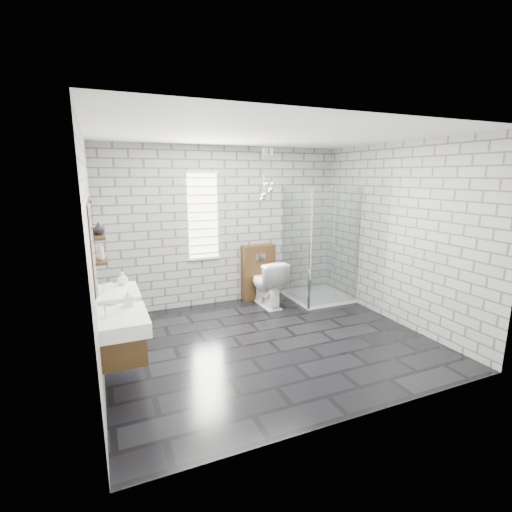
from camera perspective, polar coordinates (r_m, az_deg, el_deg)
floor at (r=5.21m, az=2.05°, el=-13.04°), size 4.20×3.60×0.02m
ceiling at (r=4.73m, az=2.32°, el=18.28°), size 4.20×3.60×0.02m
wall_back at (r=6.44m, az=-4.73°, el=4.55°), size 4.20×0.02×2.70m
wall_front at (r=3.28m, az=15.83°, el=-3.54°), size 4.20×0.02×2.70m
wall_left at (r=4.34m, az=-23.91°, el=-0.31°), size 0.02×3.60×2.70m
wall_right at (r=5.98m, az=20.80°, el=3.18°), size 0.02×3.60×2.70m
vanity_left at (r=4.03m, az=-20.29°, el=-9.75°), size 0.47×0.70×1.57m
vanity_right at (r=4.85m, az=-20.87°, el=-6.08°), size 0.47×0.70×1.57m
shelf_lower at (r=4.29m, az=-22.82°, el=-0.75°), size 0.14×0.30×0.03m
shelf_upper at (r=4.25m, az=-23.11°, el=2.67°), size 0.14×0.30×0.03m
window at (r=6.28m, az=-8.16°, el=6.10°), size 0.56×0.05×1.48m
cistern_panel at (r=6.71m, az=0.33°, el=-2.50°), size 0.60×0.20×1.00m
flush_plate at (r=6.55m, az=0.70°, el=-0.18°), size 0.18×0.01×0.12m
shower_enclosure at (r=6.69m, az=9.44°, el=-2.68°), size 1.00×1.00×2.03m
pendant_cluster at (r=6.18m, az=1.73°, el=10.21°), size 0.29×0.21×0.90m
toilet at (r=6.39m, az=1.74°, el=-4.15°), size 0.47×0.81×0.81m
soap_bottle_a at (r=4.19m, az=-19.05°, el=-6.16°), size 0.09×0.09×0.18m
soap_bottle_b at (r=5.03m, az=-19.86°, el=-3.24°), size 0.16×0.16×0.17m
soap_bottle_c at (r=4.27m, az=-22.80°, el=0.63°), size 0.09×0.09×0.18m
vase at (r=4.31m, az=-23.07°, el=3.89°), size 0.15×0.15×0.13m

